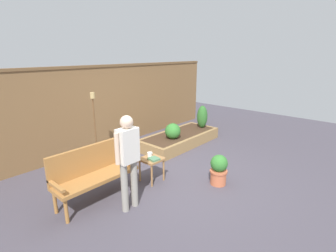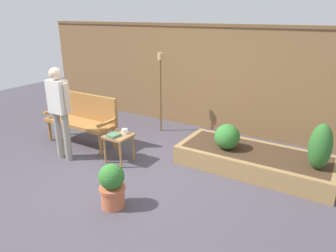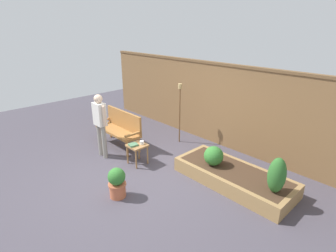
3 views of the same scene
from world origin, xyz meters
name	(u,v)px [view 2 (image 2 of 3)]	position (x,y,z in m)	size (l,w,h in m)	color
ground_plane	(127,175)	(0.00, 0.00, 0.00)	(14.00, 14.00, 0.00)	#47424C
fence_back	(202,77)	(0.00, 2.60, 1.09)	(8.40, 0.14, 2.16)	brown
garden_bench	(83,116)	(-1.49, 0.61, 0.54)	(1.44, 0.48, 0.94)	#A87038
side_table	(119,140)	(-0.40, 0.31, 0.40)	(0.40, 0.40, 0.48)	#9E7042
cup_on_table	(125,131)	(-0.34, 0.41, 0.52)	(0.13, 0.09, 0.08)	white
book_on_table	(114,135)	(-0.42, 0.22, 0.50)	(0.17, 0.19, 0.04)	#4C7A56
potted_boxwood	(112,185)	(0.36, -0.74, 0.31)	(0.34, 0.34, 0.60)	#C66642
raised_planter_bed	(254,160)	(1.60, 1.22, 0.15)	(2.40, 1.00, 0.30)	#997547
shrub_near_bench	(227,137)	(1.17, 1.11, 0.50)	(0.40, 0.40, 0.40)	brown
shrub_far_corner	(320,147)	(2.50, 1.11, 0.63)	(0.31, 0.31, 0.67)	brown
tiki_torch	(160,78)	(-0.59, 1.90, 1.12)	(0.10, 0.10, 1.62)	brown
person_by_bench	(59,106)	(-1.28, -0.08, 0.93)	(0.47, 0.20, 1.56)	gray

